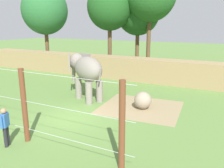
# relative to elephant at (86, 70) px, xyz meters

# --- Properties ---
(ground_plane) EXTENTS (120.00, 120.00, 0.00)m
(ground_plane) POSITION_rel_elephant_xyz_m (1.07, -3.42, -1.98)
(ground_plane) COLOR #5B7F3D
(dirt_patch) EXTENTS (5.03, 4.55, 0.01)m
(dirt_patch) POSITION_rel_elephant_xyz_m (3.91, -0.00, -1.98)
(dirt_patch) COLOR #937F5B
(dirt_patch) RESTS_ON ground
(embankment_wall) EXTENTS (36.00, 1.80, 2.03)m
(embankment_wall) POSITION_rel_elephant_xyz_m (1.07, 6.88, -0.97)
(embankment_wall) COLOR #997F56
(embankment_wall) RESTS_ON ground
(elephant) EXTENTS (3.68, 2.79, 2.99)m
(elephant) POSITION_rel_elephant_xyz_m (0.00, 0.00, 0.00)
(elephant) COLOR gray
(elephant) RESTS_ON ground
(enrichment_ball) EXTENTS (1.05, 1.05, 1.05)m
(enrichment_ball) POSITION_rel_elephant_xyz_m (4.09, -0.12, -1.46)
(enrichment_ball) COLOR gray
(enrichment_ball) RESTS_ON ground
(cable_fence) EXTENTS (9.78, 0.22, 3.23)m
(cable_fence) POSITION_rel_elephant_xyz_m (1.02, -6.22, -0.36)
(cable_fence) COLOR brown
(cable_fence) RESTS_ON ground
(zookeeper) EXTENTS (0.36, 0.56, 1.67)m
(zookeeper) POSITION_rel_elephant_xyz_m (0.53, -6.94, -1.06)
(zookeeper) COLOR #232328
(zookeeper) RESTS_ON ground
(tree_far_left) EXTENTS (4.84, 4.84, 9.38)m
(tree_far_left) POSITION_rel_elephant_xyz_m (-3.57, 10.39, 4.82)
(tree_far_left) COLOR brown
(tree_far_left) RESTS_ON ground
(tree_behind_wall) EXTENTS (5.37, 5.37, 9.41)m
(tree_behind_wall) POSITION_rel_elephant_xyz_m (-11.59, 9.21, 4.59)
(tree_behind_wall) COLOR brown
(tree_behind_wall) RESTS_ON ground
(tree_far_right) EXTENTS (4.91, 4.91, 8.88)m
(tree_far_right) POSITION_rel_elephant_xyz_m (-1.32, 13.06, 4.29)
(tree_far_right) COLOR brown
(tree_far_right) RESTS_ON ground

